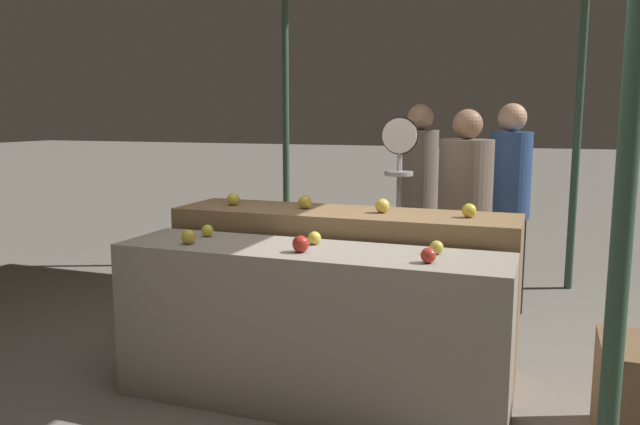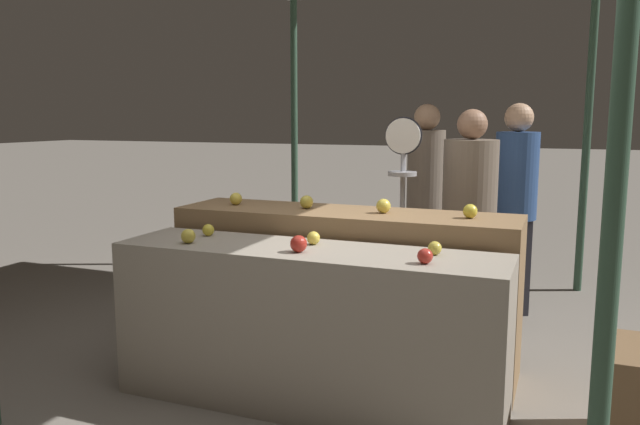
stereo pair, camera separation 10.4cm
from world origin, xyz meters
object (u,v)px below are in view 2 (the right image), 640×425
Objects in this scene: person_vendor_at_scale at (469,207)px; person_customer_right at (425,186)px; person_customer_left at (515,194)px; produce_scale at (402,180)px.

person_customer_right is at bearing -47.73° from person_vendor_at_scale.
produce_scale is at bearing 21.82° from person_customer_left.
person_vendor_at_scale is 0.94m from person_customer_right.
produce_scale is 0.94× the size of person_customer_left.
person_vendor_at_scale is 0.97× the size of person_customer_right.
produce_scale is at bearing 44.32° from person_vendor_at_scale.
person_customer_right reaches higher than produce_scale.
person_customer_right is (-0.07, 1.08, -0.15)m from produce_scale.
person_customer_right reaches higher than person_vendor_at_scale.
person_customer_left reaches higher than person_vendor_at_scale.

